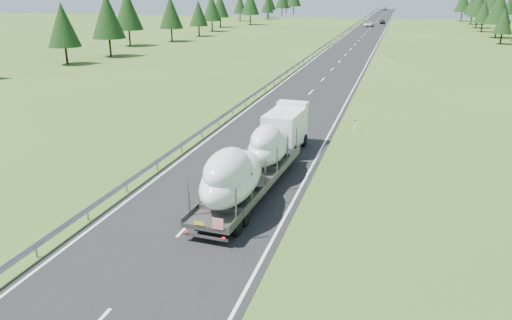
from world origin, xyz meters
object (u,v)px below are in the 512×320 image
(highway_sign, at_px, (387,47))
(distant_van, at_px, (368,24))
(boat_truck, at_px, (258,154))
(distant_car_dark, at_px, (382,22))
(distant_car_blue, at_px, (385,9))

(highway_sign, height_order, distant_van, highway_sign)
(boat_truck, height_order, distant_car_dark, boat_truck)
(boat_truck, distance_m, distant_car_dark, 152.74)
(highway_sign, height_order, boat_truck, boat_truck)
(distant_car_dark, height_order, distant_car_blue, distant_car_blue)
(boat_truck, xyz_separation_m, distant_van, (-3.01, 138.16, -1.25))
(distant_van, bearing_deg, distant_car_dark, 79.18)
(distant_van, distance_m, distant_car_blue, 125.72)
(distant_car_dark, distance_m, distant_car_blue, 111.21)
(highway_sign, xyz_separation_m, boat_truck, (-5.19, -64.83, 0.26))
(boat_truck, relative_size, distant_car_blue, 3.72)
(highway_sign, relative_size, distant_van, 0.44)
(highway_sign, distance_m, distant_car_dark, 88.03)
(highway_sign, xyz_separation_m, distant_car_blue, (-8.15, 199.05, -1.01))
(distant_car_dark, bearing_deg, highway_sign, -87.18)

